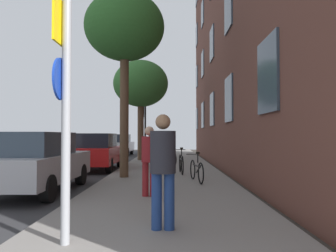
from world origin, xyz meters
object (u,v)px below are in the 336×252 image
(sign_post, at_px, (65,94))
(car_2, at_px, (118,145))
(bicycle_2, at_px, (172,157))
(bicycle_1, at_px, (181,163))
(tree_near, at_px, (125,29))
(bicycle_0, at_px, (197,170))
(car_0, at_px, (36,161))
(pedestrian_0, at_px, (163,163))
(pedestrian_1, at_px, (149,156))
(car_1, at_px, (97,151))
(pedestrian_2, at_px, (152,144))
(traffic_light, at_px, (144,121))
(tree_far, at_px, (141,84))

(sign_post, relative_size, car_2, 0.80)
(bicycle_2, bearing_deg, bicycle_1, -85.50)
(tree_near, relative_size, bicycle_0, 3.77)
(bicycle_0, xyz_separation_m, car_0, (-4.42, -1.33, 0.36))
(car_0, bearing_deg, pedestrian_0, -48.18)
(pedestrian_1, bearing_deg, bicycle_0, 61.88)
(bicycle_2, height_order, car_1, car_1)
(pedestrian_2, bearing_deg, tree_near, -94.69)
(pedestrian_0, bearing_deg, traffic_light, 95.49)
(tree_far, bearing_deg, sign_post, -88.78)
(pedestrian_2, xyz_separation_m, car_0, (-2.61, -9.49, -0.25))
(tree_near, distance_m, bicycle_1, 5.25)
(tree_far, xyz_separation_m, car_1, (-1.57, -4.55, -3.70))
(bicycle_2, height_order, pedestrian_0, pedestrian_0)
(tree_near, height_order, bicycle_0, tree_near)
(pedestrian_0, distance_m, pedestrian_2, 13.43)
(tree_near, height_order, pedestrian_2, tree_near)
(bicycle_0, height_order, bicycle_2, bicycle_0)
(car_1, bearing_deg, pedestrian_2, 57.39)
(bicycle_2, xyz_separation_m, pedestrian_2, (-1.11, 2.01, 0.62))
(bicycle_2, bearing_deg, pedestrian_1, -93.96)
(sign_post, bearing_deg, traffic_light, 91.18)
(tree_far, bearing_deg, car_1, -109.02)
(tree_far, height_order, car_2, tree_far)
(bicycle_0, bearing_deg, traffic_light, 102.14)
(sign_post, xyz_separation_m, pedestrian_2, (0.40, 14.09, -1.01))
(tree_near, bearing_deg, car_2, 99.56)
(tree_near, relative_size, car_1, 1.43)
(bicycle_2, bearing_deg, sign_post, -97.09)
(bicycle_2, height_order, car_2, car_2)
(bicycle_0, relative_size, pedestrian_0, 0.96)
(car_1, relative_size, car_2, 1.02)
(car_1, bearing_deg, sign_post, -79.82)
(pedestrian_0, relative_size, pedestrian_1, 1.07)
(pedestrian_1, xyz_separation_m, car_1, (-2.80, 7.04, -0.21))
(bicycle_1, distance_m, car_1, 4.42)
(car_0, height_order, car_2, same)
(pedestrian_2, bearing_deg, car_1, -122.61)
(traffic_light, height_order, car_1, traffic_light)
(bicycle_2, xyz_separation_m, pedestrian_0, (-0.21, -11.39, 0.65))
(pedestrian_0, height_order, car_2, pedestrian_0)
(traffic_light, relative_size, bicycle_2, 2.19)
(tree_far, height_order, car_0, tree_far)
(car_2, bearing_deg, traffic_light, -56.69)
(tree_near, distance_m, pedestrian_0, 7.73)
(bicycle_2, distance_m, pedestrian_2, 2.38)
(traffic_light, relative_size, bicycle_0, 2.08)
(traffic_light, xyz_separation_m, tree_near, (0.19, -10.89, 2.71))
(pedestrian_0, bearing_deg, car_0, 131.82)
(pedestrian_0, xyz_separation_m, pedestrian_2, (-0.89, 13.40, -0.03))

